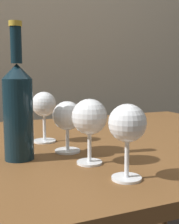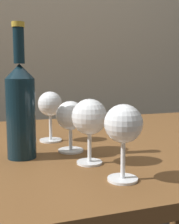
{
  "view_description": "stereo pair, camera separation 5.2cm",
  "coord_description": "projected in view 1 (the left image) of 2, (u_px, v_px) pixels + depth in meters",
  "views": [
    {
      "loc": [
        -0.2,
        -0.82,
        0.93
      ],
      "look_at": [
        0.06,
        -0.21,
        0.84
      ],
      "focal_mm": 48.47,
      "sensor_mm": 36.0,
      "label": 1
    },
    {
      "loc": [
        -0.16,
        -0.84,
        0.93
      ],
      "look_at": [
        0.06,
        -0.21,
        0.84
      ],
      "focal_mm": 48.47,
      "sensor_mm": 36.0,
      "label": 2
    }
  ],
  "objects": [
    {
      "name": "dining_table",
      "position": [
        42.0,
        171.0,
        0.87
      ],
      "size": [
        1.56,
        0.9,
        0.72
      ],
      "color": "brown",
      "rests_on": "ground_plane"
    },
    {
      "name": "wine_glass_white",
      "position": [
        127.0,
        125.0,
        0.57
      ],
      "size": [
        0.07,
        0.07,
        0.15
      ],
      "color": "white",
      "rests_on": "dining_table"
    },
    {
      "name": "wine_glass_amber",
      "position": [
        90.0,
        118.0,
        0.68
      ],
      "size": [
        0.08,
        0.08,
        0.15
      ],
      "color": "white",
      "rests_on": "dining_table"
    },
    {
      "name": "wine_glass_pinot",
      "position": [
        67.0,
        117.0,
        0.78
      ],
      "size": [
        0.08,
        0.08,
        0.13
      ],
      "color": "white",
      "rests_on": "dining_table"
    },
    {
      "name": "wine_glass_chardonnay",
      "position": [
        44.0,
        106.0,
        0.89
      ],
      "size": [
        0.07,
        0.07,
        0.15
      ],
      "color": "white",
      "rests_on": "dining_table"
    },
    {
      "name": "wine_bottle",
      "position": [
        18.0,
        108.0,
        0.71
      ],
      "size": [
        0.07,
        0.07,
        0.32
      ],
      "color": "#0F232D",
      "rests_on": "dining_table"
    }
  ]
}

